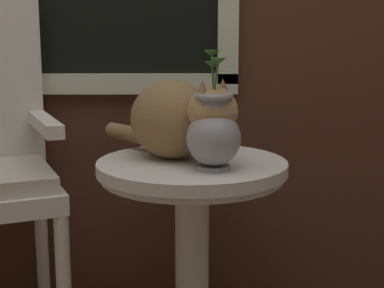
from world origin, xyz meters
The scene contains 3 objects.
wicker_side_table centered at (0.10, 0.27, 0.42)m, with size 0.55×0.55×0.60m.
cat centered at (0.05, 0.30, 0.72)m, with size 0.41×0.45×0.24m.
pewter_vase_with_ivy centered at (0.16, 0.16, 0.70)m, with size 0.15×0.15×0.32m.
Camera 1 is at (0.09, -1.38, 0.96)m, focal length 54.49 mm.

